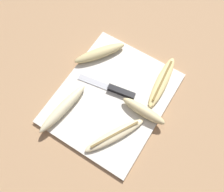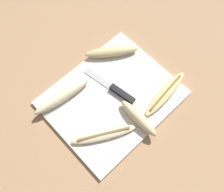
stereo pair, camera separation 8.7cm
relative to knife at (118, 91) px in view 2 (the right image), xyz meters
name	(u,v)px [view 2 (the right image)]	position (x,y,z in m)	size (l,w,h in m)	color
ground_plane	(112,99)	(-0.03, 0.00, -0.02)	(4.00, 4.00, 0.00)	tan
cutting_board	(112,98)	(-0.03, 0.00, -0.01)	(0.42, 0.34, 0.01)	silver
knife	(118,91)	(0.00, 0.00, 0.00)	(0.05, 0.21, 0.02)	black
banana_ripe_center	(138,118)	(-0.02, -0.12, 0.01)	(0.04, 0.16, 0.04)	beige
banana_cream_curved	(104,135)	(-0.14, -0.08, 0.00)	(0.20, 0.13, 0.02)	beige
banana_pale_long	(62,97)	(-0.15, 0.11, 0.01)	(0.21, 0.06, 0.03)	beige
banana_spotted_left	(112,52)	(0.09, 0.12, 0.01)	(0.18, 0.14, 0.03)	#DBC684
banana_golden_short	(165,93)	(0.11, -0.12, 0.00)	(0.21, 0.06, 0.02)	#EDD689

